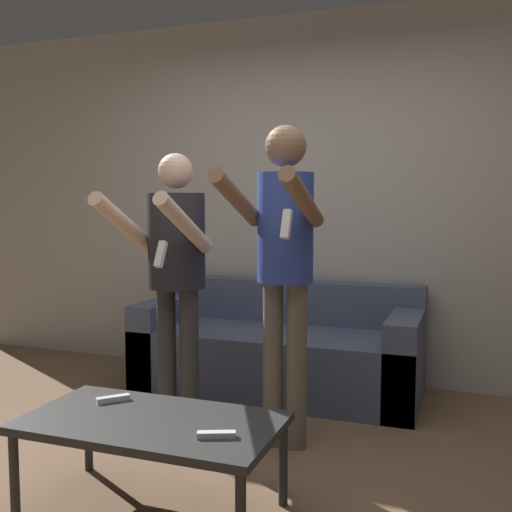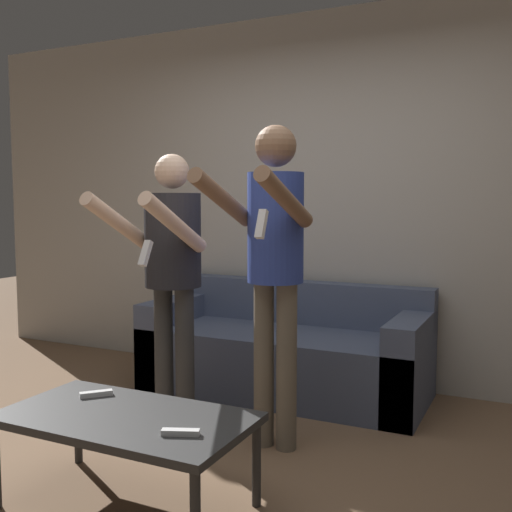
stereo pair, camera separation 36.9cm
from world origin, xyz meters
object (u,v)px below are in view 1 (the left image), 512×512
Objects in this scene: couch at (279,352)px; remote_near at (216,435)px; person_standing_left at (175,260)px; remote_far at (113,399)px; coffee_table at (152,427)px; person_standing_right at (284,250)px.

couch is 1.90m from remote_near.
remote_far is at bearing -86.18° from person_standing_left.
remote_far is (0.05, -0.71, -0.57)m from person_standing_left.
person_standing_left is 1.47× the size of coffee_table.
remote_near is 0.66m from remote_far.
person_standing_left is at bearing 93.82° from remote_far.
coffee_table is at bearing 164.96° from remote_near.
person_standing_right is (0.32, -0.92, 0.80)m from couch.
person_standing_right is 11.34× the size of remote_near.
remote_near is (0.34, -0.09, 0.05)m from coffee_table.
coffee_table is at bearing -25.97° from remote_far.
person_standing_left reaches higher than coffee_table.
person_standing_right is 1.14m from coffee_table.
person_standing_right is at bearing 50.01° from remote_far.
coffee_table is (0.33, -0.85, -0.62)m from person_standing_left.
couch is at bearing 100.45° from remote_near.
couch is at bearing 70.65° from person_standing_left.
couch is at bearing 80.44° from remote_far.
couch is 1.78× the size of coffee_table.
person_standing_left is 0.65m from person_standing_right.
coffee_table is (-0.32, -0.85, -0.70)m from person_standing_right.
coffee_table is 0.36m from remote_near.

